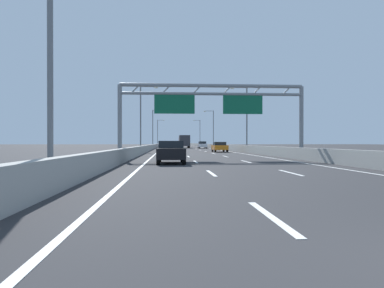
% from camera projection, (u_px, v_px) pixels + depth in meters
% --- Properties ---
extents(ground_plane, '(260.00, 260.00, 0.00)m').
position_uv_depth(ground_plane, '(181.00, 147.00, 102.83)').
color(ground_plane, '#2D2D30').
extents(lane_dash_left_0, '(0.16, 3.00, 0.01)m').
position_uv_depth(lane_dash_left_0, '(271.00, 217.00, 6.43)').
color(lane_dash_left_0, white).
rests_on(lane_dash_left_0, ground_plane).
extents(lane_dash_left_1, '(0.16, 3.00, 0.01)m').
position_uv_depth(lane_dash_left_1, '(211.00, 173.00, 15.41)').
color(lane_dash_left_1, white).
rests_on(lane_dash_left_1, ground_plane).
extents(lane_dash_left_2, '(0.16, 3.00, 0.01)m').
position_uv_depth(lane_dash_left_2, '(196.00, 162.00, 24.39)').
color(lane_dash_left_2, white).
rests_on(lane_dash_left_2, ground_plane).
extents(lane_dash_left_3, '(0.16, 3.00, 0.01)m').
position_uv_depth(lane_dash_left_3, '(188.00, 157.00, 33.37)').
color(lane_dash_left_3, white).
rests_on(lane_dash_left_3, ground_plane).
extents(lane_dash_left_4, '(0.16, 3.00, 0.01)m').
position_uv_depth(lane_dash_left_4, '(184.00, 153.00, 42.35)').
color(lane_dash_left_4, white).
rests_on(lane_dash_left_4, ground_plane).
extents(lane_dash_left_5, '(0.16, 3.00, 0.01)m').
position_uv_depth(lane_dash_left_5, '(181.00, 152.00, 51.33)').
color(lane_dash_left_5, white).
rests_on(lane_dash_left_5, ground_plane).
extents(lane_dash_left_6, '(0.16, 3.00, 0.01)m').
position_uv_depth(lane_dash_left_6, '(180.00, 150.00, 60.30)').
color(lane_dash_left_6, white).
rests_on(lane_dash_left_6, ground_plane).
extents(lane_dash_left_7, '(0.16, 3.00, 0.01)m').
position_uv_depth(lane_dash_left_7, '(178.00, 149.00, 69.28)').
color(lane_dash_left_7, white).
rests_on(lane_dash_left_7, ground_plane).
extents(lane_dash_left_8, '(0.16, 3.00, 0.01)m').
position_uv_depth(lane_dash_left_8, '(177.00, 148.00, 78.26)').
color(lane_dash_left_8, white).
rests_on(lane_dash_left_8, ground_plane).
extents(lane_dash_left_9, '(0.16, 3.00, 0.01)m').
position_uv_depth(lane_dash_left_9, '(176.00, 148.00, 87.24)').
color(lane_dash_left_9, white).
rests_on(lane_dash_left_9, ground_plane).
extents(lane_dash_left_10, '(0.16, 3.00, 0.01)m').
position_uv_depth(lane_dash_left_10, '(175.00, 147.00, 96.22)').
color(lane_dash_left_10, white).
rests_on(lane_dash_left_10, ground_plane).
extents(lane_dash_left_11, '(0.16, 3.00, 0.01)m').
position_uv_depth(lane_dash_left_11, '(175.00, 147.00, 105.20)').
color(lane_dash_left_11, white).
rests_on(lane_dash_left_11, ground_plane).
extents(lane_dash_left_12, '(0.16, 3.00, 0.01)m').
position_uv_depth(lane_dash_left_12, '(174.00, 146.00, 114.18)').
color(lane_dash_left_12, white).
rests_on(lane_dash_left_12, ground_plane).
extents(lane_dash_left_13, '(0.16, 3.00, 0.01)m').
position_uv_depth(lane_dash_left_13, '(174.00, 146.00, 123.16)').
color(lane_dash_left_13, white).
rests_on(lane_dash_left_13, ground_plane).
extents(lane_dash_left_14, '(0.16, 3.00, 0.01)m').
position_uv_depth(lane_dash_left_14, '(174.00, 146.00, 132.14)').
color(lane_dash_left_14, white).
rests_on(lane_dash_left_14, ground_plane).
extents(lane_dash_left_15, '(0.16, 3.00, 0.01)m').
position_uv_depth(lane_dash_left_15, '(173.00, 146.00, 141.12)').
color(lane_dash_left_15, white).
rests_on(lane_dash_left_15, ground_plane).
extents(lane_dash_left_16, '(0.16, 3.00, 0.01)m').
position_uv_depth(lane_dash_left_16, '(173.00, 145.00, 150.10)').
color(lane_dash_left_16, white).
rests_on(lane_dash_left_16, ground_plane).
extents(lane_dash_left_17, '(0.16, 3.00, 0.01)m').
position_uv_depth(lane_dash_left_17, '(173.00, 145.00, 159.08)').
color(lane_dash_left_17, white).
rests_on(lane_dash_left_17, ground_plane).
extents(lane_dash_right_1, '(0.16, 3.00, 0.01)m').
position_uv_depth(lane_dash_right_1, '(290.00, 173.00, 15.65)').
color(lane_dash_right_1, white).
rests_on(lane_dash_right_1, ground_plane).
extents(lane_dash_right_2, '(0.16, 3.00, 0.01)m').
position_uv_depth(lane_dash_right_2, '(246.00, 162.00, 24.63)').
color(lane_dash_right_2, white).
rests_on(lane_dash_right_2, ground_plane).
extents(lane_dash_right_3, '(0.16, 3.00, 0.01)m').
position_uv_depth(lane_dash_right_3, '(225.00, 156.00, 33.61)').
color(lane_dash_right_3, white).
rests_on(lane_dash_right_3, ground_plane).
extents(lane_dash_right_4, '(0.16, 3.00, 0.01)m').
position_uv_depth(lane_dash_right_4, '(213.00, 153.00, 42.59)').
color(lane_dash_right_4, white).
rests_on(lane_dash_right_4, ground_plane).
extents(lane_dash_right_5, '(0.16, 3.00, 0.01)m').
position_uv_depth(lane_dash_right_5, '(206.00, 151.00, 51.57)').
color(lane_dash_right_5, white).
rests_on(lane_dash_right_5, ground_plane).
extents(lane_dash_right_6, '(0.16, 3.00, 0.01)m').
position_uv_depth(lane_dash_right_6, '(200.00, 150.00, 60.55)').
color(lane_dash_right_6, white).
rests_on(lane_dash_right_6, ground_plane).
extents(lane_dash_right_7, '(0.16, 3.00, 0.01)m').
position_uv_depth(lane_dash_right_7, '(196.00, 149.00, 69.53)').
color(lane_dash_right_7, white).
rests_on(lane_dash_right_7, ground_plane).
extents(lane_dash_right_8, '(0.16, 3.00, 0.01)m').
position_uv_depth(lane_dash_right_8, '(193.00, 148.00, 78.51)').
color(lane_dash_right_8, white).
rests_on(lane_dash_right_8, ground_plane).
extents(lane_dash_right_9, '(0.16, 3.00, 0.01)m').
position_uv_depth(lane_dash_right_9, '(190.00, 148.00, 87.49)').
color(lane_dash_right_9, white).
rests_on(lane_dash_right_9, ground_plane).
extents(lane_dash_right_10, '(0.16, 3.00, 0.01)m').
position_uv_depth(lane_dash_right_10, '(188.00, 147.00, 96.46)').
color(lane_dash_right_10, white).
rests_on(lane_dash_right_10, ground_plane).
extents(lane_dash_right_11, '(0.16, 3.00, 0.01)m').
position_uv_depth(lane_dash_right_11, '(187.00, 147.00, 105.44)').
color(lane_dash_right_11, white).
rests_on(lane_dash_right_11, ground_plane).
extents(lane_dash_right_12, '(0.16, 3.00, 0.01)m').
position_uv_depth(lane_dash_right_12, '(185.00, 146.00, 114.42)').
color(lane_dash_right_12, white).
rests_on(lane_dash_right_12, ground_plane).
extents(lane_dash_right_13, '(0.16, 3.00, 0.01)m').
position_uv_depth(lane_dash_right_13, '(184.00, 146.00, 123.40)').
color(lane_dash_right_13, white).
rests_on(lane_dash_right_13, ground_plane).
extents(lane_dash_right_14, '(0.16, 3.00, 0.01)m').
position_uv_depth(lane_dash_right_14, '(183.00, 146.00, 132.38)').
color(lane_dash_right_14, white).
rests_on(lane_dash_right_14, ground_plane).
extents(lane_dash_right_15, '(0.16, 3.00, 0.01)m').
position_uv_depth(lane_dash_right_15, '(182.00, 146.00, 141.36)').
color(lane_dash_right_15, white).
rests_on(lane_dash_right_15, ground_plane).
extents(lane_dash_right_16, '(0.16, 3.00, 0.01)m').
position_uv_depth(lane_dash_right_16, '(181.00, 145.00, 150.34)').
color(lane_dash_right_16, white).
rests_on(lane_dash_right_16, ground_plane).
extents(lane_dash_right_17, '(0.16, 3.00, 0.01)m').
position_uv_depth(lane_dash_right_17, '(181.00, 145.00, 159.32)').
color(lane_dash_right_17, white).
rests_on(lane_dash_right_17, ground_plane).
extents(edge_line_left, '(0.16, 176.00, 0.01)m').
position_uv_depth(edge_line_left, '(163.00, 147.00, 90.50)').
color(edge_line_left, white).
rests_on(edge_line_left, ground_plane).
extents(edge_line_right, '(0.16, 176.00, 0.01)m').
position_uv_depth(edge_line_right, '(203.00, 147.00, 91.21)').
color(edge_line_right, white).
rests_on(edge_line_right, ground_plane).
extents(barrier_left, '(0.45, 220.00, 0.95)m').
position_uv_depth(barrier_left, '(159.00, 145.00, 112.34)').
color(barrier_left, '#9E9E99').
rests_on(barrier_left, ground_plane).
extents(barrier_right, '(0.45, 220.00, 0.95)m').
position_uv_depth(barrier_right, '(201.00, 145.00, 113.27)').
color(barrier_right, '#9E9E99').
rests_on(barrier_right, ground_plane).
extents(sign_gantry, '(15.90, 0.36, 6.36)m').
position_uv_depth(sign_gantry, '(211.00, 102.00, 29.45)').
color(sign_gantry, gray).
rests_on(sign_gantry, ground_plane).
extents(streetlamp_left_near, '(2.58, 0.28, 9.50)m').
position_uv_depth(streetlamp_left_near, '(57.00, 24.00, 11.74)').
color(streetlamp_left_near, slate).
rests_on(streetlamp_left_near, ground_plane).
extents(streetlamp_left_mid, '(2.58, 0.28, 9.50)m').
position_uv_depth(streetlamp_left_mid, '(142.00, 114.00, 49.56)').
color(streetlamp_left_mid, slate).
rests_on(streetlamp_left_mid, ground_plane).
extents(streetlamp_right_mid, '(2.58, 0.28, 9.50)m').
position_uv_depth(streetlamp_right_mid, '(245.00, 115.00, 50.56)').
color(streetlamp_right_mid, slate).
rests_on(streetlamp_right_mid, ground_plane).
extents(streetlamp_left_far, '(2.58, 0.28, 9.50)m').
position_uv_depth(streetlamp_left_far, '(154.00, 126.00, 87.37)').
color(streetlamp_left_far, slate).
rests_on(streetlamp_left_far, ground_plane).
extents(streetlamp_right_far, '(2.58, 0.28, 9.50)m').
position_uv_depth(streetlamp_right_far, '(212.00, 126.00, 88.38)').
color(streetlamp_right_far, slate).
rests_on(streetlamp_right_far, ground_plane).
extents(streetlamp_left_distant, '(2.58, 0.28, 9.50)m').
position_uv_depth(streetlamp_left_distant, '(158.00, 131.00, 125.19)').
color(streetlamp_left_distant, slate).
rests_on(streetlamp_left_distant, ground_plane).
extents(streetlamp_right_distant, '(2.58, 0.28, 9.50)m').
position_uv_depth(streetlamp_right_distant, '(199.00, 131.00, 126.19)').
color(streetlamp_right_distant, slate).
rests_on(streetlamp_right_distant, ground_plane).
extents(red_car, '(1.73, 4.15, 1.45)m').
position_uv_depth(red_car, '(169.00, 144.00, 114.54)').
color(red_car, red).
rests_on(red_car, ground_plane).
extents(black_car, '(1.79, 4.22, 1.47)m').
position_uv_depth(black_car, '(171.00, 152.00, 22.72)').
color(black_car, black).
rests_on(black_car, ground_plane).
extents(silver_car, '(1.87, 4.15, 1.45)m').
position_uv_depth(silver_car, '(180.00, 144.00, 117.77)').
color(silver_car, '#A8ADB2').
rests_on(silver_car, ground_plane).
extents(white_car, '(1.76, 4.68, 1.57)m').
position_uv_depth(white_car, '(202.00, 145.00, 76.73)').
color(white_car, silver).
rests_on(white_car, ground_plane).
extents(orange_car, '(1.85, 4.18, 1.43)m').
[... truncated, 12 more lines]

